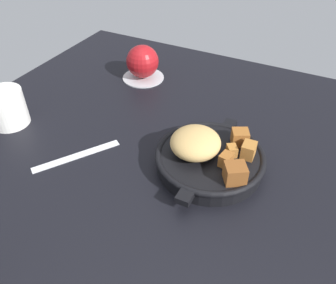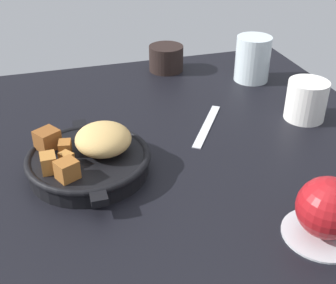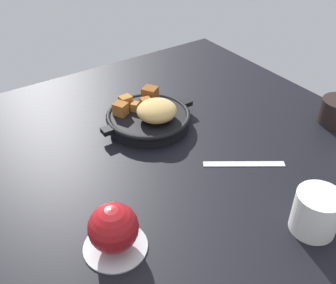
# 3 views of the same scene
# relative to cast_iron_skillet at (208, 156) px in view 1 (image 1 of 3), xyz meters

# --- Properties ---
(ground_plane) EXTENTS (0.92, 0.93, 0.02)m
(ground_plane) POSITION_rel_cast_iron_skillet_xyz_m (0.00, 0.10, -0.04)
(ground_plane) COLOR black
(cast_iron_skillet) EXTENTS (0.24, 0.20, 0.08)m
(cast_iron_skillet) POSITION_rel_cast_iron_skillet_xyz_m (0.00, 0.00, 0.00)
(cast_iron_skillet) COLOR black
(cast_iron_skillet) RESTS_ON ground_plane
(saucer_plate) EXTENTS (0.11, 0.11, 0.01)m
(saucer_plate) POSITION_rel_cast_iron_skillet_xyz_m (0.24, 0.28, -0.02)
(saucer_plate) COLOR #B7BABF
(saucer_plate) RESTS_ON ground_plane
(red_apple) EXTENTS (0.08, 0.08, 0.08)m
(red_apple) POSITION_rel_cast_iron_skillet_xyz_m (0.24, 0.28, 0.02)
(red_apple) COLOR maroon
(red_apple) RESTS_ON saucer_plate
(butter_knife) EXTENTS (0.15, 0.11, 0.00)m
(butter_knife) POSITION_rel_cast_iron_skillet_xyz_m (-0.09, 0.24, -0.02)
(butter_knife) COLOR silver
(butter_knife) RESTS_ON ground_plane
(ceramic_mug_white) EXTENTS (0.08, 0.08, 0.08)m
(ceramic_mug_white) POSITION_rel_cast_iron_skillet_xyz_m (-0.06, 0.43, 0.01)
(ceramic_mug_white) COLOR silver
(ceramic_mug_white) RESTS_ON ground_plane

